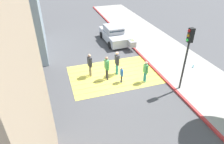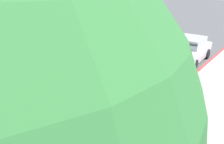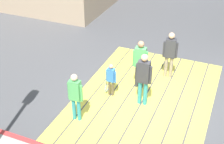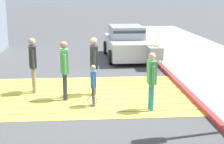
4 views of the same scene
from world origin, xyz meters
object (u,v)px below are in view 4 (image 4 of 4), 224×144
object	(u,v)px
tennis_ball_cart	(155,53)
pedestrian_adult_side	(33,61)
car_parked_near_curb	(126,43)
pedestrian_child_with_racket	(93,84)
pedestrian_teen_behind	(94,62)
pedestrian_adult_trailing	(64,66)
pedestrian_adult_lead	(152,77)

from	to	relation	value
tennis_ball_cart	pedestrian_adult_side	xyz separation A→B (m)	(4.55, 3.06, 0.34)
car_parked_near_curb	pedestrian_child_with_racket	size ratio (longest dim) A/B	3.61
car_parked_near_curb	tennis_ball_cart	xyz separation A→B (m)	(-0.90, 2.48, -0.04)
tennis_ball_cart	pedestrian_teen_behind	size ratio (longest dim) A/B	0.56
pedestrian_adult_side	tennis_ball_cart	bearing A→B (deg)	-146.09
pedestrian_adult_trailing	pedestrian_child_with_racket	world-z (taller)	pedestrian_adult_trailing
car_parked_near_curb	pedestrian_teen_behind	distance (m)	6.15
car_parked_near_curb	pedestrian_adult_trailing	xyz separation A→B (m)	(2.62, 6.30, 0.30)
pedestrian_teen_behind	tennis_ball_cart	bearing A→B (deg)	-127.53
pedestrian_adult_side	pedestrian_child_with_racket	distance (m)	2.42
pedestrian_adult_lead	pedestrian_adult_trailing	size ratio (longest dim) A/B	0.91
pedestrian_adult_lead	tennis_ball_cart	bearing A→B (deg)	-102.49
pedestrian_adult_trailing	pedestrian_child_with_racket	distance (m)	1.17
pedestrian_adult_trailing	pedestrian_teen_behind	size ratio (longest dim) A/B	0.98
pedestrian_adult_lead	pedestrian_adult_side	xyz separation A→B (m)	(3.45, -1.93, 0.10)
pedestrian_teen_behind	car_parked_near_curb	bearing A→B (deg)	-106.31
pedestrian_teen_behind	pedestrian_child_with_racket	bearing A→B (deg)	87.58
car_parked_near_curb	pedestrian_adult_side	size ratio (longest dim) A/B	2.44
car_parked_near_curb	tennis_ball_cart	world-z (taller)	car_parked_near_curb
tennis_ball_cart	pedestrian_teen_behind	bearing A→B (deg)	52.47
tennis_ball_cart	pedestrian_adult_lead	distance (m)	5.12
car_parked_near_curb	pedestrian_adult_side	distance (m)	6.64
pedestrian_adult_lead	car_parked_near_curb	bearing A→B (deg)	-91.57
car_parked_near_curb	pedestrian_adult_lead	bearing A→B (deg)	88.43
tennis_ball_cart	pedestrian_child_with_racket	xyz separation A→B (m)	(2.67, 4.54, -0.03)
tennis_ball_cart	pedestrian_child_with_racket	distance (m)	5.27
pedestrian_adult_lead	pedestrian_adult_trailing	world-z (taller)	pedestrian_adult_trailing
car_parked_near_curb	pedestrian_adult_lead	size ratio (longest dim) A/B	2.69
pedestrian_adult_trailing	tennis_ball_cart	bearing A→B (deg)	-132.58
tennis_ball_cart	pedestrian_adult_side	size ratio (longest dim) A/B	0.57
tennis_ball_cart	pedestrian_teen_behind	distance (m)	4.33
pedestrian_adult_trailing	pedestrian_adult_side	distance (m)	1.29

